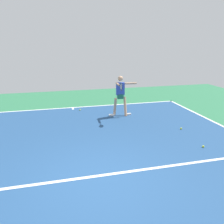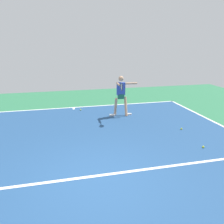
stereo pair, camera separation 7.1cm
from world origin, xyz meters
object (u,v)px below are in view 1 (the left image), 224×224
tennis_player (121,93)px  tennis_ball_centre_court (80,110)px  tennis_ball_near_service_line (203,146)px  tennis_ball_by_sideline (181,129)px

tennis_player → tennis_ball_centre_court: (1.62, -1.22, -0.95)m
tennis_ball_centre_court → tennis_ball_near_service_line: size_ratio=1.00×
tennis_player → tennis_ball_near_service_line: (-1.54, 3.69, -0.95)m
tennis_ball_near_service_line → tennis_ball_by_sideline: bearing=-95.4°
tennis_ball_centre_court → tennis_ball_near_service_line: (-3.16, 4.92, 0.00)m
tennis_ball_centre_court → tennis_ball_near_service_line: bearing=122.7°
tennis_ball_centre_court → tennis_ball_by_sideline: bearing=134.4°
tennis_ball_near_service_line → tennis_ball_centre_court: bearing=-57.3°
tennis_ball_by_sideline → tennis_ball_near_service_line: same height
tennis_player → tennis_ball_near_service_line: bearing=116.0°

